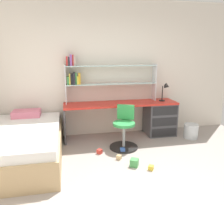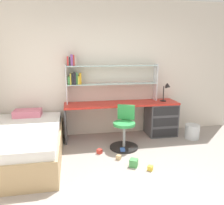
{
  "view_description": "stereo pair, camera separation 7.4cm",
  "coord_description": "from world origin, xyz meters",
  "px_view_note": "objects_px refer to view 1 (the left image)",
  "views": [
    {
      "loc": [
        -0.87,
        -2.24,
        1.71
      ],
      "look_at": [
        -0.14,
        1.3,
        0.9
      ],
      "focal_mm": 35.51,
      "sensor_mm": 36.0,
      "label": 1
    },
    {
      "loc": [
        -0.8,
        -2.26,
        1.71
      ],
      "look_at": [
        -0.14,
        1.3,
        0.9
      ],
      "focal_mm": 35.51,
      "sensor_mm": 36.0,
      "label": 2
    }
  ],
  "objects_px": {
    "desk": "(150,116)",
    "bed_platform": "(21,145)",
    "waste_bin": "(191,131)",
    "desk_lamp": "(166,89)",
    "toy_block_yellow_2": "(151,168)",
    "bookshelf_hutch": "(99,75)",
    "toy_block_natural_3": "(119,157)",
    "toy_block_red_0": "(100,151)",
    "toy_block_blue_4": "(123,150)",
    "toy_block_green_1": "(134,163)",
    "swivel_chair": "(124,132)"
  },
  "relations": [
    {
      "from": "desk_lamp",
      "to": "toy_block_red_0",
      "type": "distance_m",
      "value": 1.9
    },
    {
      "from": "desk_lamp",
      "to": "toy_block_yellow_2",
      "type": "relative_size",
      "value": 5.41
    },
    {
      "from": "desk",
      "to": "toy_block_blue_4",
      "type": "distance_m",
      "value": 1.15
    },
    {
      "from": "desk",
      "to": "toy_block_natural_3",
      "type": "xyz_separation_m",
      "value": [
        -0.9,
        -0.99,
        -0.37
      ]
    },
    {
      "from": "bookshelf_hutch",
      "to": "toy_block_green_1",
      "type": "xyz_separation_m",
      "value": [
        0.33,
        -1.4,
        -1.22
      ]
    },
    {
      "from": "toy_block_red_0",
      "to": "toy_block_green_1",
      "type": "xyz_separation_m",
      "value": [
        0.46,
        -0.54,
        0.02
      ]
    },
    {
      "from": "desk",
      "to": "toy_block_yellow_2",
      "type": "distance_m",
      "value": 1.55
    },
    {
      "from": "desk",
      "to": "toy_block_green_1",
      "type": "bearing_deg",
      "value": -119.96
    },
    {
      "from": "bed_platform",
      "to": "waste_bin",
      "type": "bearing_deg",
      "value": 6.07
    },
    {
      "from": "bookshelf_hutch",
      "to": "swivel_chair",
      "type": "distance_m",
      "value": 1.24
    },
    {
      "from": "bookshelf_hutch",
      "to": "desk_lamp",
      "type": "xyz_separation_m",
      "value": [
        1.38,
        -0.18,
        -0.29
      ]
    },
    {
      "from": "toy_block_red_0",
      "to": "bed_platform",
      "type": "bearing_deg",
      "value": 179.54
    },
    {
      "from": "waste_bin",
      "to": "toy_block_yellow_2",
      "type": "relative_size",
      "value": 4.1
    },
    {
      "from": "toy_block_green_1",
      "to": "toy_block_yellow_2",
      "type": "relative_size",
      "value": 1.67
    },
    {
      "from": "desk",
      "to": "toy_block_yellow_2",
      "type": "bearing_deg",
      "value": -109.91
    },
    {
      "from": "desk_lamp",
      "to": "waste_bin",
      "type": "distance_m",
      "value": 1.0
    },
    {
      "from": "waste_bin",
      "to": "toy_block_red_0",
      "type": "bearing_deg",
      "value": -169.74
    },
    {
      "from": "desk_lamp",
      "to": "toy_block_red_0",
      "type": "xyz_separation_m",
      "value": [
        -1.51,
        -0.68,
        -0.94
      ]
    },
    {
      "from": "desk_lamp",
      "to": "toy_block_blue_4",
      "type": "distance_m",
      "value": 1.62
    },
    {
      "from": "bookshelf_hutch",
      "to": "toy_block_green_1",
      "type": "height_order",
      "value": "bookshelf_hutch"
    },
    {
      "from": "toy_block_yellow_2",
      "to": "swivel_chair",
      "type": "bearing_deg",
      "value": 102.02
    },
    {
      "from": "desk",
      "to": "toy_block_green_1",
      "type": "distance_m",
      "value": 1.49
    },
    {
      "from": "toy_block_red_0",
      "to": "toy_block_green_1",
      "type": "relative_size",
      "value": 0.65
    },
    {
      "from": "toy_block_yellow_2",
      "to": "toy_block_natural_3",
      "type": "relative_size",
      "value": 1.01
    },
    {
      "from": "waste_bin",
      "to": "toy_block_natural_3",
      "type": "bearing_deg",
      "value": -159.42
    },
    {
      "from": "desk",
      "to": "desk_lamp",
      "type": "xyz_separation_m",
      "value": [
        0.32,
        -0.03,
        0.57
      ]
    },
    {
      "from": "desk",
      "to": "bed_platform",
      "type": "height_order",
      "value": "desk"
    },
    {
      "from": "toy_block_yellow_2",
      "to": "toy_block_natural_3",
      "type": "distance_m",
      "value": 0.58
    },
    {
      "from": "desk_lamp",
      "to": "toy_block_red_0",
      "type": "height_order",
      "value": "desk_lamp"
    },
    {
      "from": "desk",
      "to": "toy_block_red_0",
      "type": "relative_size",
      "value": 30.2
    },
    {
      "from": "desk",
      "to": "toy_block_natural_3",
      "type": "bearing_deg",
      "value": -132.48
    },
    {
      "from": "desk_lamp",
      "to": "toy_block_red_0",
      "type": "relative_size",
      "value": 5.02
    },
    {
      "from": "desk_lamp",
      "to": "toy_block_yellow_2",
      "type": "height_order",
      "value": "desk_lamp"
    },
    {
      "from": "toy_block_red_0",
      "to": "toy_block_blue_4",
      "type": "relative_size",
      "value": 0.96
    },
    {
      "from": "toy_block_red_0",
      "to": "toy_block_yellow_2",
      "type": "height_order",
      "value": "toy_block_red_0"
    },
    {
      "from": "bookshelf_hutch",
      "to": "bed_platform",
      "type": "distance_m",
      "value": 1.93
    },
    {
      "from": "desk",
      "to": "toy_block_natural_3",
      "type": "height_order",
      "value": "desk"
    },
    {
      "from": "waste_bin",
      "to": "desk_lamp",
      "type": "bearing_deg",
      "value": 144.04
    },
    {
      "from": "bookshelf_hutch",
      "to": "toy_block_red_0",
      "type": "xyz_separation_m",
      "value": [
        -0.13,
        -0.86,
        -1.24
      ]
    },
    {
      "from": "waste_bin",
      "to": "desk",
      "type": "bearing_deg",
      "value": 155.07
    },
    {
      "from": "waste_bin",
      "to": "toy_block_green_1",
      "type": "bearing_deg",
      "value": -149.01
    },
    {
      "from": "swivel_chair",
      "to": "toy_block_natural_3",
      "type": "relative_size",
      "value": 11.08
    },
    {
      "from": "toy_block_yellow_2",
      "to": "toy_block_natural_3",
      "type": "xyz_separation_m",
      "value": [
        -0.39,
        0.43,
        -0.0
      ]
    },
    {
      "from": "desk",
      "to": "toy_block_green_1",
      "type": "relative_size",
      "value": 19.48
    },
    {
      "from": "toy_block_yellow_2",
      "to": "bed_platform",
      "type": "bearing_deg",
      "value": 159.93
    },
    {
      "from": "bookshelf_hutch",
      "to": "toy_block_blue_4",
      "type": "bearing_deg",
      "value": -73.19
    },
    {
      "from": "desk",
      "to": "toy_block_red_0",
      "type": "height_order",
      "value": "desk"
    },
    {
      "from": "waste_bin",
      "to": "toy_block_yellow_2",
      "type": "xyz_separation_m",
      "value": [
        -1.28,
        -1.06,
        -0.11
      ]
    },
    {
      "from": "bed_platform",
      "to": "toy_block_green_1",
      "type": "xyz_separation_m",
      "value": [
        1.74,
        -0.55,
        -0.21
      ]
    },
    {
      "from": "waste_bin",
      "to": "toy_block_red_0",
      "type": "xyz_separation_m",
      "value": [
        -1.96,
        -0.35,
        -0.11
      ]
    }
  ]
}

